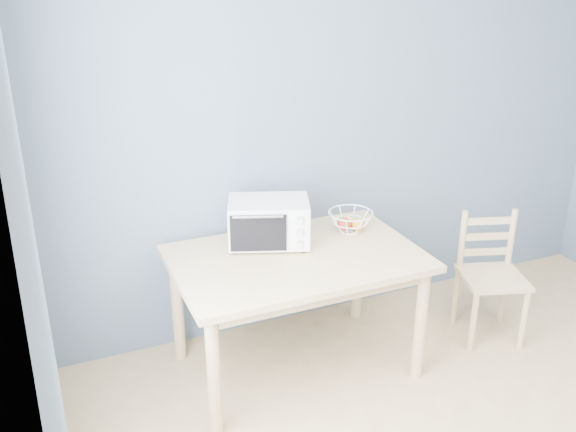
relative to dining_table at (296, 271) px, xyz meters
name	(u,v)px	position (x,y,z in m)	size (l,w,h in m)	color
dining_table	(296,271)	(0.00, 0.00, 0.00)	(1.40, 0.90, 0.75)	tan
toaster_oven	(266,222)	(-0.10, 0.21, 0.24)	(0.54, 0.45, 0.27)	white
fruit_basket	(350,221)	(0.44, 0.18, 0.17)	(0.29, 0.29, 0.13)	white
dining_chair	(490,278)	(1.30, -0.14, -0.25)	(0.48, 0.48, 0.82)	tan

